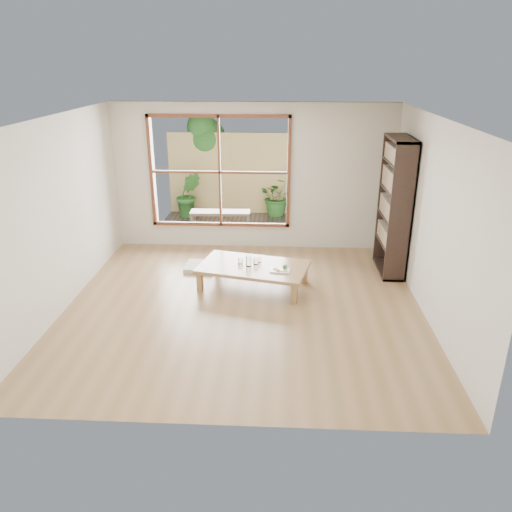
% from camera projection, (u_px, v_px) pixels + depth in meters
% --- Properties ---
extents(ground, '(5.00, 5.00, 0.00)m').
position_uv_depth(ground, '(244.00, 306.00, 7.11)').
color(ground, '#A17850').
rests_on(ground, ground).
extents(low_table, '(1.78, 1.26, 0.35)m').
position_uv_depth(low_table, '(253.00, 268.00, 7.59)').
color(low_table, '#A07A4D').
rests_on(low_table, ground).
extents(floor_cushion, '(0.50, 0.50, 0.07)m').
position_uv_depth(floor_cushion, '(200.00, 266.00, 8.36)').
color(floor_cushion, beige).
rests_on(floor_cushion, ground).
extents(bookshelf, '(0.35, 0.98, 2.18)m').
position_uv_depth(bookshelf, '(394.00, 207.00, 7.91)').
color(bookshelf, '#30201A').
rests_on(bookshelf, ground).
extents(glass_tall, '(0.09, 0.09, 0.16)m').
position_uv_depth(glass_tall, '(249.00, 261.00, 7.52)').
color(glass_tall, silver).
rests_on(glass_tall, low_table).
extents(glass_mid, '(0.08, 0.08, 0.11)m').
position_uv_depth(glass_mid, '(256.00, 261.00, 7.60)').
color(glass_mid, silver).
rests_on(glass_mid, low_table).
extents(glass_short, '(0.06, 0.06, 0.08)m').
position_uv_depth(glass_short, '(259.00, 260.00, 7.68)').
color(glass_short, silver).
rests_on(glass_short, low_table).
extents(glass_small, '(0.07, 0.07, 0.09)m').
position_uv_depth(glass_small, '(240.00, 261.00, 7.63)').
color(glass_small, silver).
rests_on(glass_small, low_table).
extents(food_tray, '(0.31, 0.24, 0.09)m').
position_uv_depth(food_tray, '(281.00, 270.00, 7.37)').
color(food_tray, white).
rests_on(food_tray, low_table).
extents(deck, '(2.80, 2.00, 0.05)m').
position_uv_depth(deck, '(228.00, 227.00, 10.44)').
color(deck, '#393029').
rests_on(deck, ground).
extents(garden_bench, '(1.22, 0.39, 0.38)m').
position_uv_depth(garden_bench, '(220.00, 214.00, 10.11)').
color(garden_bench, '#30201A').
rests_on(garden_bench, deck).
extents(bamboo_fence, '(2.80, 0.06, 1.80)m').
position_uv_depth(bamboo_fence, '(232.00, 174.00, 11.04)').
color(bamboo_fence, tan).
rests_on(bamboo_fence, ground).
extents(shrub_right, '(0.91, 0.83, 0.87)m').
position_uv_depth(shrub_right, '(278.00, 196.00, 11.00)').
color(shrub_right, '#2C6023').
rests_on(shrub_right, deck).
extents(shrub_left, '(0.63, 0.55, 0.98)m').
position_uv_depth(shrub_left, '(188.00, 195.00, 10.88)').
color(shrub_left, '#2C6023').
rests_on(shrub_left, deck).
extents(garden_tree, '(1.04, 0.85, 2.22)m').
position_uv_depth(garden_tree, '(202.00, 139.00, 11.09)').
color(garden_tree, '#4C3D2D').
rests_on(garden_tree, ground).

